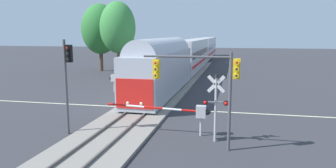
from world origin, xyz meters
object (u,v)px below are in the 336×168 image
(crossing_gate_far, at_px, (121,79))
(traffic_signal_near_right, at_px, (204,77))
(commuter_train, at_px, (193,53))
(pine_left_background, at_px, (100,29))
(oak_behind_train, at_px, (118,28))
(traffic_signal_median, at_px, (67,72))
(crossing_signal_mast, at_px, (216,100))
(crossing_gate_near, at_px, (188,112))

(crossing_gate_far, bearing_deg, traffic_signal_near_right, -55.34)
(commuter_train, bearing_deg, pine_left_background, -158.17)
(traffic_signal_near_right, relative_size, oak_behind_train, 0.49)
(traffic_signal_median, relative_size, pine_left_background, 0.53)
(commuter_train, height_order, pine_left_background, pine_left_background)
(crossing_signal_mast, distance_m, pine_left_background, 36.10)
(crossing_gate_far, xyz_separation_m, pine_left_background, (-9.65, 16.97, 5.16))
(crossing_gate_far, distance_m, traffic_signal_median, 13.64)
(crossing_gate_far, xyz_separation_m, oak_behind_train, (-4.59, 11.40, 5.29))
(commuter_train, distance_m, pine_left_background, 15.55)
(crossing_gate_far, bearing_deg, oak_behind_train, 111.92)
(crossing_gate_near, height_order, traffic_signal_median, traffic_signal_median)
(commuter_train, bearing_deg, traffic_signal_near_right, -81.64)
(crossing_signal_mast, bearing_deg, oak_behind_train, 121.51)
(crossing_gate_far, relative_size, traffic_signal_median, 1.12)
(crossing_gate_near, relative_size, traffic_signal_median, 1.13)
(crossing_signal_mast, xyz_separation_m, oak_behind_train, (-14.86, 24.23, 4.39))
(commuter_train, distance_m, crossing_gate_far, 23.02)
(traffic_signal_median, distance_m, pine_left_background, 32.51)
(commuter_train, relative_size, pine_left_background, 6.36)
(commuter_train, bearing_deg, crossing_gate_near, -82.89)
(crossing_gate_near, xyz_separation_m, traffic_signal_median, (-6.85, -1.32, 2.33))
(crossing_gate_near, bearing_deg, crossing_gate_far, 125.76)
(crossing_gate_far, height_order, traffic_signal_near_right, traffic_signal_near_right)
(crossing_signal_mast, xyz_separation_m, crossing_gate_far, (-10.27, 12.83, -0.90))
(crossing_gate_near, xyz_separation_m, pine_left_background, (-18.29, 28.97, 5.18))
(commuter_train, bearing_deg, crossing_signal_mast, -80.48)
(commuter_train, distance_m, crossing_gate_near, 34.87)
(oak_behind_train, bearing_deg, commuter_train, 51.39)
(traffic_signal_median, height_order, oak_behind_train, oak_behind_train)
(traffic_signal_median, bearing_deg, oak_behind_train, 104.47)
(traffic_signal_near_right, bearing_deg, crossing_gate_far, 124.66)
(crossing_signal_mast, relative_size, traffic_signal_median, 0.68)
(traffic_signal_near_right, xyz_separation_m, oak_behind_train, (-14.31, 25.45, 2.94))
(crossing_gate_far, height_order, traffic_signal_median, traffic_signal_median)
(crossing_gate_near, relative_size, crossing_gate_far, 1.01)
(crossing_signal_mast, height_order, crossing_gate_far, crossing_signal_mast)
(traffic_signal_median, relative_size, oak_behind_train, 0.55)
(crossing_gate_far, xyz_separation_m, traffic_signal_near_right, (9.72, -14.05, 2.35))
(traffic_signal_near_right, distance_m, pine_left_background, 36.68)
(oak_behind_train, bearing_deg, crossing_signal_mast, -58.49)
(traffic_signal_median, xyz_separation_m, oak_behind_train, (-6.38, 24.73, 2.97))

